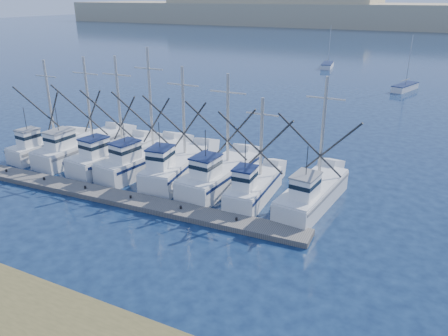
% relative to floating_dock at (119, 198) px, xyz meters
% --- Properties ---
extents(ground, '(500.00, 500.00, 0.00)m').
position_rel_floating_dock_xyz_m(ground, '(7.21, -5.69, -0.18)').
color(ground, '#0B1832').
rests_on(ground, ground).
extents(floating_dock, '(27.60, 3.02, 0.37)m').
position_rel_floating_dock_xyz_m(floating_dock, '(0.00, 0.00, 0.00)').
color(floating_dock, slate).
rests_on(floating_dock, ground).
extents(dune_ridge, '(360.00, 60.00, 10.00)m').
position_rel_floating_dock_xyz_m(dune_ridge, '(7.21, 204.31, 4.82)').
color(dune_ridge, tan).
rests_on(dune_ridge, ground).
extents(trawler_fleet, '(27.40, 9.07, 9.81)m').
position_rel_floating_dock_xyz_m(trawler_fleet, '(0.06, 4.97, 0.79)').
color(trawler_fleet, white).
rests_on(trawler_fleet, ground).
extents(sailboat_near, '(3.48, 6.46, 8.10)m').
position_rel_floating_dock_xyz_m(sailboat_near, '(14.23, 50.08, 0.31)').
color(sailboat_near, white).
rests_on(sailboat_near, ground).
extents(sailboat_far, '(2.63, 6.40, 8.10)m').
position_rel_floating_dock_xyz_m(sailboat_far, '(-1.94, 66.96, 0.31)').
color(sailboat_far, white).
rests_on(sailboat_far, ground).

